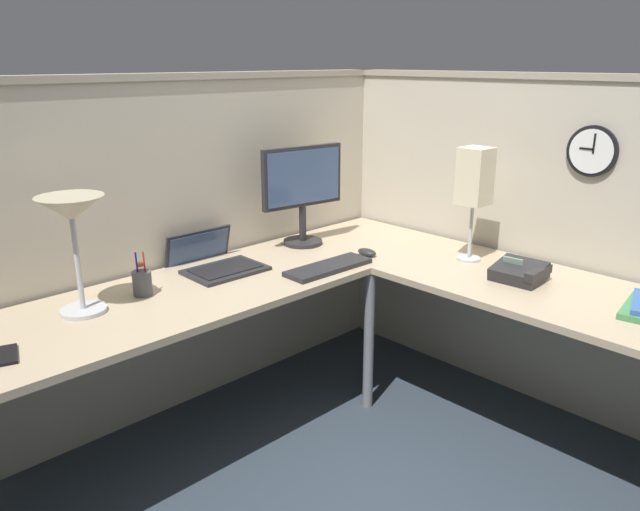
# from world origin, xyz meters

# --- Properties ---
(ground_plane) EXTENTS (6.80, 6.80, 0.00)m
(ground_plane) POSITION_xyz_m (0.00, 0.00, 0.00)
(ground_plane) COLOR #2D3842
(cubicle_wall_back) EXTENTS (2.57, 0.12, 1.58)m
(cubicle_wall_back) POSITION_xyz_m (-0.36, 0.87, 0.79)
(cubicle_wall_back) COLOR #B7AD99
(cubicle_wall_back) RESTS_ON ground
(cubicle_wall_right) EXTENTS (0.12, 2.37, 1.58)m
(cubicle_wall_right) POSITION_xyz_m (0.87, -0.27, 0.79)
(cubicle_wall_right) COLOR #B7AD99
(cubicle_wall_right) RESTS_ON ground
(desk) EXTENTS (2.35, 2.15, 0.73)m
(desk) POSITION_xyz_m (-0.15, -0.05, 0.63)
(desk) COLOR tan
(desk) RESTS_ON ground
(monitor) EXTENTS (0.46, 0.20, 0.50)m
(monitor) POSITION_xyz_m (0.18, 0.64, 1.02)
(monitor) COLOR #232326
(monitor) RESTS_ON desk
(laptop) EXTENTS (0.35, 0.39, 0.22)m
(laptop) POSITION_xyz_m (-0.37, 0.65, 0.75)
(laptop) COLOR #232326
(laptop) RESTS_ON desk
(keyboard) EXTENTS (0.43, 0.15, 0.02)m
(keyboard) POSITION_xyz_m (-0.02, 0.26, 0.74)
(keyboard) COLOR #232326
(keyboard) RESTS_ON desk
(computer_mouse) EXTENTS (0.06, 0.10, 0.03)m
(computer_mouse) POSITION_xyz_m (0.26, 0.28, 0.75)
(computer_mouse) COLOR #232326
(computer_mouse) RESTS_ON desk
(desk_lamp_dome) EXTENTS (0.24, 0.24, 0.44)m
(desk_lamp_dome) POSITION_xyz_m (-1.02, 0.55, 1.09)
(desk_lamp_dome) COLOR #B7BABF
(desk_lamp_dome) RESTS_ON desk
(pen_cup) EXTENTS (0.08, 0.08, 0.18)m
(pen_cup) POSITION_xyz_m (-0.77, 0.56, 0.78)
(pen_cup) COLOR #4C4C51
(pen_cup) RESTS_ON desk
(cell_phone) EXTENTS (0.11, 0.16, 0.01)m
(cell_phone) POSITION_xyz_m (-1.36, 0.37, 0.73)
(cell_phone) COLOR black
(cell_phone) RESTS_ON desk
(office_phone) EXTENTS (0.20, 0.22, 0.11)m
(office_phone) POSITION_xyz_m (0.47, -0.42, 0.77)
(office_phone) COLOR #232326
(office_phone) RESTS_ON desk
(desk_lamp_paper) EXTENTS (0.13, 0.13, 0.53)m
(desk_lamp_paper) POSITION_xyz_m (0.56, -0.10, 1.11)
(desk_lamp_paper) COLOR #B7BABF
(desk_lamp_paper) RESTS_ON desk
(wall_clock) EXTENTS (0.04, 0.22, 0.22)m
(wall_clock) POSITION_xyz_m (0.82, -0.51, 1.26)
(wall_clock) COLOR black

